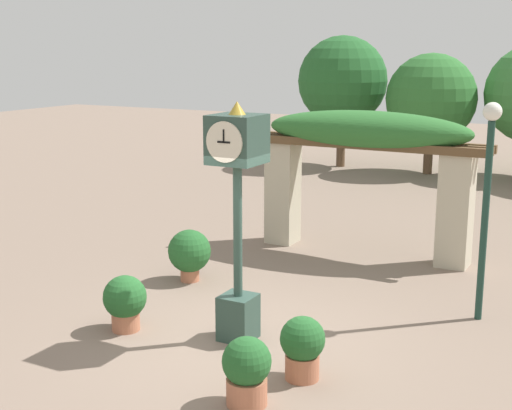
# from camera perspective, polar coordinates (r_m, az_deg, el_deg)

# --- Properties ---
(ground_plane) EXTENTS (60.00, 60.00, 0.00)m
(ground_plane) POSITION_cam_1_polar(r_m,az_deg,el_deg) (9.63, -1.38, -10.86)
(ground_plane) COLOR #7F6B5B
(pedestal_clock) EXTENTS (0.62, 0.67, 3.17)m
(pedestal_clock) POSITION_cam_1_polar(r_m,az_deg,el_deg) (9.14, -1.49, 0.47)
(pedestal_clock) COLOR #2D473D
(pedestal_clock) RESTS_ON ground
(pergola) EXTENTS (4.54, 1.15, 2.70)m
(pergola) POSITION_cam_1_polar(r_m,az_deg,el_deg) (13.31, 8.78, 4.39)
(pergola) COLOR #BCB299
(pergola) RESTS_ON ground
(potted_plant_near_left) EXTENTS (0.54, 0.54, 0.77)m
(potted_plant_near_left) POSITION_cam_1_polar(r_m,az_deg,el_deg) (7.92, -0.75, -13.03)
(potted_plant_near_left) COLOR #B26B4C
(potted_plant_near_left) RESTS_ON ground
(potted_plant_near_right) EXTENTS (0.53, 0.53, 0.77)m
(potted_plant_near_right) POSITION_cam_1_polar(r_m,az_deg,el_deg) (8.49, 3.74, -11.16)
(potted_plant_near_right) COLOR #B26B4C
(potted_plant_near_right) RESTS_ON ground
(potted_plant_far_left) EXTENTS (0.72, 0.72, 0.87)m
(potted_plant_far_left) POSITION_cam_1_polar(r_m,az_deg,el_deg) (11.91, -5.35, -3.80)
(potted_plant_far_left) COLOR #B26B4C
(potted_plant_far_left) RESTS_ON ground
(potted_plant_far_right) EXTENTS (0.60, 0.60, 0.78)m
(potted_plant_far_right) POSITION_cam_1_polar(r_m,az_deg,el_deg) (10.01, -10.44, -7.53)
(potted_plant_far_right) COLOR #B26B4C
(potted_plant_far_right) RESTS_ON ground
(lamp_post) EXTENTS (0.26, 0.26, 3.10)m
(lamp_post) POSITION_cam_1_polar(r_m,az_deg,el_deg) (10.34, 18.03, 1.73)
(lamp_post) COLOR #19382D
(lamp_post) RESTS_ON ground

